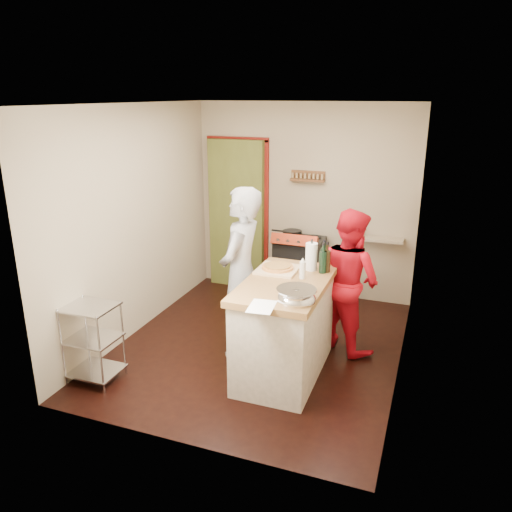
{
  "coord_description": "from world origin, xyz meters",
  "views": [
    {
      "loc": [
        1.69,
        -4.7,
        2.7
      ],
      "look_at": [
        -0.04,
        0.0,
        1.06
      ],
      "focal_mm": 35.0,
      "sensor_mm": 36.0,
      "label": 1
    }
  ],
  "objects_px": {
    "stove": "(299,269)",
    "person_stripe": "(241,273)",
    "wire_shelving": "(93,339)",
    "island": "(285,326)",
    "person_red": "(349,280)"
  },
  "relations": [
    {
      "from": "island",
      "to": "person_red",
      "type": "relative_size",
      "value": 0.93
    },
    {
      "from": "wire_shelving",
      "to": "person_stripe",
      "type": "bearing_deg",
      "value": 42.06
    },
    {
      "from": "wire_shelving",
      "to": "person_stripe",
      "type": "xyz_separation_m",
      "value": [
        1.13,
        1.02,
        0.47
      ]
    },
    {
      "from": "person_red",
      "to": "wire_shelving",
      "type": "bearing_deg",
      "value": 71.71
    },
    {
      "from": "stove",
      "to": "island",
      "type": "height_order",
      "value": "island"
    },
    {
      "from": "wire_shelving",
      "to": "person_red",
      "type": "height_order",
      "value": "person_red"
    },
    {
      "from": "person_stripe",
      "to": "stove",
      "type": "bearing_deg",
      "value": 173.05
    },
    {
      "from": "wire_shelving",
      "to": "island",
      "type": "height_order",
      "value": "island"
    },
    {
      "from": "stove",
      "to": "wire_shelving",
      "type": "xyz_separation_m",
      "value": [
        -1.33,
        -2.62,
        -0.01
      ]
    },
    {
      "from": "stove",
      "to": "island",
      "type": "distance_m",
      "value": 1.89
    },
    {
      "from": "stove",
      "to": "person_stripe",
      "type": "relative_size",
      "value": 0.55
    },
    {
      "from": "wire_shelving",
      "to": "island",
      "type": "relative_size",
      "value": 0.55
    },
    {
      "from": "stove",
      "to": "wire_shelving",
      "type": "relative_size",
      "value": 1.26
    },
    {
      "from": "island",
      "to": "person_stripe",
      "type": "bearing_deg",
      "value": 155.92
    },
    {
      "from": "stove",
      "to": "person_stripe",
      "type": "xyz_separation_m",
      "value": [
        -0.19,
        -1.6,
        0.46
      ]
    }
  ]
}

